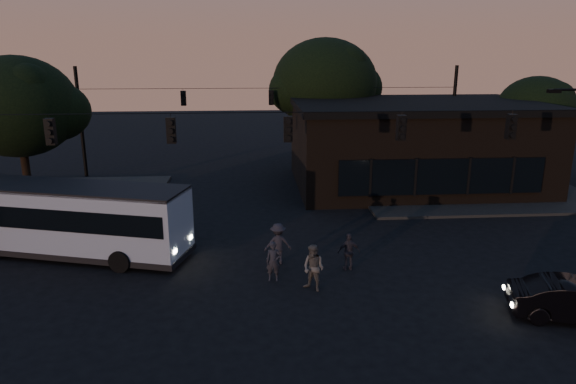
{
  "coord_description": "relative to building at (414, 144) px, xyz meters",
  "views": [
    {
      "loc": [
        -1.45,
        -15.86,
        8.52
      ],
      "look_at": [
        0.0,
        4.0,
        3.0
      ],
      "focal_mm": 32.0,
      "sensor_mm": 36.0,
      "label": 1
    }
  ],
  "objects": [
    {
      "name": "ground",
      "position": [
        -9.0,
        -15.97,
        -2.71
      ],
      "size": [
        120.0,
        120.0,
        0.0
      ],
      "primitive_type": "plane",
      "color": "black",
      "rests_on": "ground"
    },
    {
      "name": "sidewalk_far_right",
      "position": [
        3.0,
        -1.97,
        -2.63
      ],
      "size": [
        14.0,
        10.0,
        0.15
      ],
      "primitive_type": "cube",
      "color": "black",
      "rests_on": "ground"
    },
    {
      "name": "sidewalk_far_left",
      "position": [
        -23.0,
        -1.97,
        -2.63
      ],
      "size": [
        14.0,
        10.0,
        0.15
      ],
      "primitive_type": "cube",
      "color": "black",
      "rests_on": "ground"
    },
    {
      "name": "building",
      "position": [
        0.0,
        0.0,
        0.0
      ],
      "size": [
        15.4,
        10.41,
        5.4
      ],
      "color": "black",
      "rests_on": "ground"
    },
    {
      "name": "tree_behind",
      "position": [
        -5.0,
        6.03,
        3.48
      ],
      "size": [
        7.6,
        7.6,
        9.43
      ],
      "color": "black",
      "rests_on": "ground"
    },
    {
      "name": "tree_right",
      "position": [
        9.0,
        2.03,
        1.93
      ],
      "size": [
        5.2,
        5.2,
        6.86
      ],
      "color": "black",
      "rests_on": "ground"
    },
    {
      "name": "tree_left",
      "position": [
        -23.0,
        -2.97,
        2.86
      ],
      "size": [
        6.4,
        6.4,
        8.3
      ],
      "color": "black",
      "rests_on": "ground"
    },
    {
      "name": "signal_rig_near",
      "position": [
        -9.0,
        -11.97,
        1.74
      ],
      "size": [
        26.24,
        0.3,
        7.5
      ],
      "color": "black",
      "rests_on": "ground"
    },
    {
      "name": "signal_rig_far",
      "position": [
        -9.0,
        4.03,
        1.5
      ],
      "size": [
        26.24,
        0.3,
        7.5
      ],
      "color": "black",
      "rests_on": "ground"
    },
    {
      "name": "bus",
      "position": [
        -18.52,
        -10.5,
        -0.98
      ],
      "size": [
        11.22,
        5.43,
        3.08
      ],
      "rotation": [
        0.0,
        0.0,
        -0.28
      ],
      "color": "#8895AD",
      "rests_on": "ground"
    },
    {
      "name": "car",
      "position": [
        -0.02,
        -17.48,
        -2.04
      ],
      "size": [
        4.32,
        2.47,
        1.35
      ],
      "primitive_type": "imported",
      "rotation": [
        0.0,
        0.0,
        1.3
      ],
      "color": "black",
      "rests_on": "ground"
    },
    {
      "name": "pedestrian_a",
      "position": [
        -9.68,
        -13.77,
        -1.94
      ],
      "size": [
        0.59,
        0.42,
        1.54
      ],
      "primitive_type": "imported",
      "rotation": [
        0.0,
        0.0,
        -0.09
      ],
      "color": "black",
      "rests_on": "ground"
    },
    {
      "name": "pedestrian_b",
      "position": [
        -8.27,
        -14.72,
        -1.83
      ],
      "size": [
        1.08,
        1.05,
        1.75
      ],
      "primitive_type": "imported",
      "rotation": [
        0.0,
        0.0,
        -0.7
      ],
      "color": "#4B4845",
      "rests_on": "ground"
    },
    {
      "name": "pedestrian_c",
      "position": [
        -6.64,
        -13.01,
        -1.94
      ],
      "size": [
        0.9,
        0.39,
        1.53
      ],
      "primitive_type": "imported",
      "rotation": [
        0.0,
        0.0,
        3.16
      ],
      "color": "#25232B",
      "rests_on": "ground"
    },
    {
      "name": "pedestrian_d",
      "position": [
        -9.42,
        -12.17,
        -1.84
      ],
      "size": [
        1.17,
        0.73,
        1.73
      ],
      "primitive_type": "imported",
      "rotation": [
        0.0,
        0.0,
        3.23
      ],
      "color": "black",
      "rests_on": "ground"
    }
  ]
}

